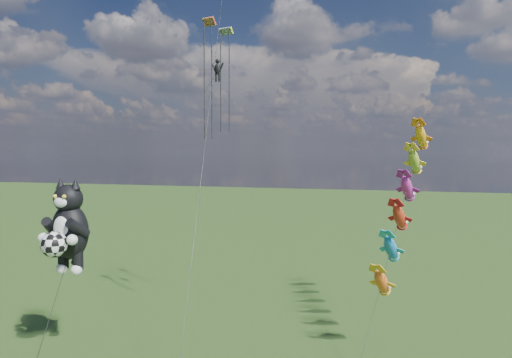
% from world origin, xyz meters
% --- Properties ---
extents(cat_kite_rig, '(2.77, 4.28, 11.38)m').
position_xyz_m(cat_kite_rig, '(-0.06, 1.95, 8.34)').
color(cat_kite_rig, brown).
rests_on(cat_kite_rig, ground).
extents(fish_windsock_rig, '(4.40, 15.41, 16.93)m').
position_xyz_m(fish_windsock_rig, '(19.99, 12.15, 9.51)').
color(fish_windsock_rig, brown).
rests_on(fish_windsock_rig, ground).
extents(parafoil_rig, '(4.40, 17.12, 27.16)m').
position_xyz_m(parafoil_rig, '(6.87, 9.95, 18.97)').
color(parafoil_rig, brown).
rests_on(parafoil_rig, ground).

